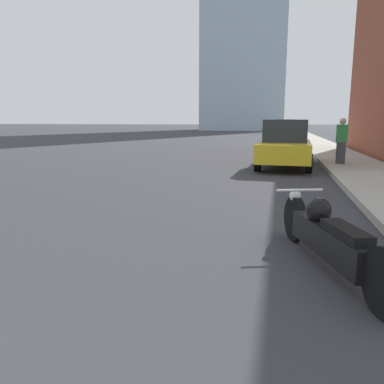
{
  "coord_description": "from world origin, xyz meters",
  "views": [
    {
      "loc": [
        3.36,
        0.19,
        1.61
      ],
      "look_at": [
        2.05,
        5.79,
        0.52
      ],
      "focal_mm": 35.0,
      "sensor_mm": 36.0,
      "label": 1
    }
  ],
  "objects_px": {
    "parked_car_yellow": "(285,144)",
    "parked_car_red": "(285,129)",
    "parked_car_green": "(284,127)",
    "parked_car_white": "(286,133)",
    "pedestrian": "(342,141)",
    "motorcycle": "(328,236)"
  },
  "relations": [
    {
      "from": "parked_car_white",
      "to": "pedestrian",
      "type": "xyz_separation_m",
      "value": [
        1.73,
        -10.43,
        0.09
      ]
    },
    {
      "from": "parked_car_red",
      "to": "parked_car_green",
      "type": "relative_size",
      "value": 0.87
    },
    {
      "from": "parked_car_white",
      "to": "parked_car_green",
      "type": "xyz_separation_m",
      "value": [
        0.05,
        25.22,
        -0.02
      ]
    },
    {
      "from": "parked_car_green",
      "to": "pedestrian",
      "type": "height_order",
      "value": "pedestrian"
    },
    {
      "from": "parked_car_red",
      "to": "parked_car_green",
      "type": "bearing_deg",
      "value": 89.54
    },
    {
      "from": "pedestrian",
      "to": "parked_car_yellow",
      "type": "bearing_deg",
      "value": -173.27
    },
    {
      "from": "parked_car_yellow",
      "to": "parked_car_green",
      "type": "relative_size",
      "value": 0.99
    },
    {
      "from": "parked_car_white",
      "to": "parked_car_red",
      "type": "height_order",
      "value": "parked_car_red"
    },
    {
      "from": "motorcycle",
      "to": "pedestrian",
      "type": "distance_m",
      "value": 9.91
    },
    {
      "from": "parked_car_yellow",
      "to": "parked_car_red",
      "type": "relative_size",
      "value": 1.14
    },
    {
      "from": "parked_car_yellow",
      "to": "parked_car_red",
      "type": "height_order",
      "value": "parked_car_red"
    },
    {
      "from": "parked_car_white",
      "to": "pedestrian",
      "type": "relative_size",
      "value": 2.69
    },
    {
      "from": "parked_car_yellow",
      "to": "pedestrian",
      "type": "xyz_separation_m",
      "value": [
        1.9,
        0.22,
        0.13
      ]
    },
    {
      "from": "motorcycle",
      "to": "parked_car_green",
      "type": "relative_size",
      "value": 0.55
    },
    {
      "from": "motorcycle",
      "to": "pedestrian",
      "type": "height_order",
      "value": "pedestrian"
    },
    {
      "from": "parked_car_red",
      "to": "pedestrian",
      "type": "bearing_deg",
      "value": -86.48
    },
    {
      "from": "parked_car_green",
      "to": "parked_car_yellow",
      "type": "bearing_deg",
      "value": -86.35
    },
    {
      "from": "pedestrian",
      "to": "parked_car_white",
      "type": "bearing_deg",
      "value": 99.45
    },
    {
      "from": "motorcycle",
      "to": "parked_car_white",
      "type": "bearing_deg",
      "value": 72.28
    },
    {
      "from": "motorcycle",
      "to": "pedestrian",
      "type": "bearing_deg",
      "value": 62.78
    },
    {
      "from": "parked_car_white",
      "to": "parked_car_green",
      "type": "bearing_deg",
      "value": 91.48
    },
    {
      "from": "parked_car_white",
      "to": "parked_car_green",
      "type": "distance_m",
      "value": 25.22
    }
  ]
}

